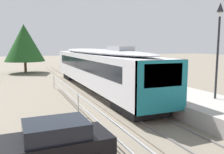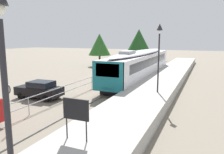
% 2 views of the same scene
% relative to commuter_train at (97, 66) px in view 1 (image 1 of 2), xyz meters
% --- Properties ---
extents(ground_plane, '(160.00, 160.00, 0.00)m').
position_rel_commuter_train_xyz_m(ground_plane, '(-3.00, -5.60, -2.15)').
color(ground_plane, slate).
extents(track_rails, '(3.20, 60.00, 0.14)m').
position_rel_commuter_train_xyz_m(track_rails, '(0.00, -5.60, -2.11)').
color(track_rails, slate).
rests_on(track_rails, ground).
extents(commuter_train, '(2.82, 20.23, 3.74)m').
position_rel_commuter_train_xyz_m(commuter_train, '(0.00, 0.00, 0.00)').
color(commuter_train, silver).
rests_on(commuter_train, track_rails).
extents(station_platform, '(3.90, 60.00, 0.90)m').
position_rel_commuter_train_xyz_m(station_platform, '(3.25, -5.60, -1.70)').
color(station_platform, '#A8A59E').
rests_on(station_platform, ground).
extents(platform_lamp_mid_platform, '(0.34, 0.34, 5.35)m').
position_rel_commuter_train_xyz_m(platform_lamp_mid_platform, '(4.08, -9.24, 2.47)').
color(platform_lamp_mid_platform, '#232328').
rests_on(platform_lamp_mid_platform, station_platform).
extents(parked_hatchback_black, '(4.04, 1.86, 1.53)m').
position_rel_commuter_train_xyz_m(parked_hatchback_black, '(-5.54, -11.91, -1.36)').
color(parked_hatchback_black, black).
rests_on(parked_hatchback_black, ground).
extents(tree_behind_station_far, '(5.59, 5.59, 6.93)m').
position_rel_commuter_train_xyz_m(tree_behind_station_far, '(-5.20, 16.79, 2.14)').
color(tree_behind_station_far, brown).
rests_on(tree_behind_station_far, ground).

